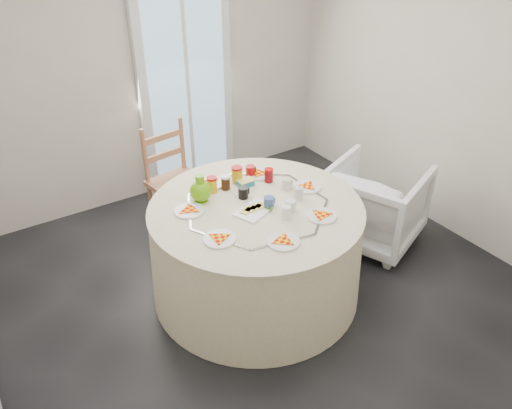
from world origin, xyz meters
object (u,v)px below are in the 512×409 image
wooden_chair (178,186)px  green_pitcher (201,191)px  armchair (375,202)px  table (256,252)px

wooden_chair → green_pitcher: bearing=-111.0°
green_pitcher → armchair: bearing=-10.2°
armchair → green_pitcher: bearing=58.1°
wooden_chair → green_pitcher: (-0.18, -0.81, 0.40)m
table → armchair: bearing=0.6°
wooden_chair → green_pitcher: 0.92m
wooden_chair → table: bearing=-92.6°
wooden_chair → green_pitcher: size_ratio=5.01×
table → wooden_chair: 1.11m
table → green_pitcher: bearing=135.5°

